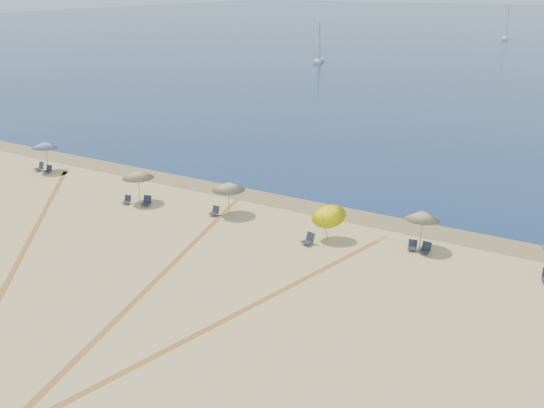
{
  "coord_description": "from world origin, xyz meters",
  "views": [
    {
      "loc": [
        18.44,
        -11.63,
        14.9
      ],
      "look_at": [
        0.0,
        20.0,
        1.3
      ],
      "focal_mm": 39.9,
      "sensor_mm": 36.0,
      "label": 1
    }
  ],
  "objects_px": {
    "chair_4": "(215,211)",
    "sailboat_3": "(319,51)",
    "umbrella_0": "(45,145)",
    "chair_0": "(40,167)",
    "umbrella_1": "(138,174)",
    "chair_1": "(48,169)",
    "chair_6": "(412,246)",
    "umbrella_2": "(228,186)",
    "chair_7": "(426,248)",
    "chair_5": "(309,239)",
    "chair_2": "(127,200)",
    "umbrella_4": "(422,215)",
    "sailboat_1": "(506,30)",
    "chair_3": "(147,201)",
    "umbrella_3": "(328,213)"
  },
  "relations": [
    {
      "from": "chair_4",
      "to": "sailboat_3",
      "type": "xyz_separation_m",
      "value": [
        -29.37,
        76.07,
        1.97
      ]
    },
    {
      "from": "umbrella_0",
      "to": "chair_0",
      "type": "relative_size",
      "value": 3.24
    },
    {
      "from": "umbrella_1",
      "to": "chair_1",
      "type": "relative_size",
      "value": 3.48
    },
    {
      "from": "umbrella_1",
      "to": "chair_6",
      "type": "bearing_deg",
      "value": 5.21
    },
    {
      "from": "umbrella_2",
      "to": "chair_7",
      "type": "bearing_deg",
      "value": 2.26
    },
    {
      "from": "chair_0",
      "to": "chair_5",
      "type": "relative_size",
      "value": 0.98
    },
    {
      "from": "chair_2",
      "to": "chair_5",
      "type": "xyz_separation_m",
      "value": [
        14.31,
        0.23,
        0.05
      ]
    },
    {
      "from": "sailboat_3",
      "to": "chair_1",
      "type": "bearing_deg",
      "value": -97.61
    },
    {
      "from": "umbrella_0",
      "to": "chair_5",
      "type": "distance_m",
      "value": 25.7
    },
    {
      "from": "umbrella_2",
      "to": "chair_0",
      "type": "xyz_separation_m",
      "value": [
        -19.15,
        0.27,
        -1.66
      ]
    },
    {
      "from": "umbrella_4",
      "to": "sailboat_3",
      "type": "relative_size",
      "value": 0.33
    },
    {
      "from": "umbrella_1",
      "to": "umbrella_2",
      "type": "height_order",
      "value": "umbrella_1"
    },
    {
      "from": "umbrella_1",
      "to": "chair_1",
      "type": "height_order",
      "value": "umbrella_1"
    },
    {
      "from": "sailboat_1",
      "to": "sailboat_3",
      "type": "xyz_separation_m",
      "value": [
        -21.99,
        -67.5,
        -0.31
      ]
    },
    {
      "from": "sailboat_1",
      "to": "sailboat_3",
      "type": "distance_m",
      "value": 70.99
    },
    {
      "from": "umbrella_0",
      "to": "sailboat_3",
      "type": "bearing_deg",
      "value": 98.73
    },
    {
      "from": "umbrella_0",
      "to": "chair_2",
      "type": "distance_m",
      "value": 11.67
    },
    {
      "from": "chair_0",
      "to": "chair_5",
      "type": "distance_m",
      "value": 26.2
    },
    {
      "from": "umbrella_4",
      "to": "chair_4",
      "type": "height_order",
      "value": "umbrella_4"
    },
    {
      "from": "umbrella_0",
      "to": "chair_3",
      "type": "height_order",
      "value": "umbrella_0"
    },
    {
      "from": "umbrella_4",
      "to": "chair_5",
      "type": "height_order",
      "value": "umbrella_4"
    },
    {
      "from": "umbrella_3",
      "to": "sailboat_3",
      "type": "distance_m",
      "value": 84.73
    },
    {
      "from": "chair_4",
      "to": "chair_5",
      "type": "bearing_deg",
      "value": -5.4
    },
    {
      "from": "chair_1",
      "to": "chair_2",
      "type": "relative_size",
      "value": 1.02
    },
    {
      "from": "chair_0",
      "to": "chair_4",
      "type": "bearing_deg",
      "value": 7.48
    },
    {
      "from": "chair_0",
      "to": "sailboat_3",
      "type": "bearing_deg",
      "value": 108.82
    },
    {
      "from": "chair_5",
      "to": "sailboat_3",
      "type": "bearing_deg",
      "value": 131.72
    },
    {
      "from": "chair_1",
      "to": "chair_5",
      "type": "xyz_separation_m",
      "value": [
        25.05,
        -2.01,
        0.03
      ]
    },
    {
      "from": "umbrella_2",
      "to": "chair_4",
      "type": "height_order",
      "value": "umbrella_2"
    },
    {
      "from": "umbrella_3",
      "to": "umbrella_4",
      "type": "bearing_deg",
      "value": 17.28
    },
    {
      "from": "chair_5",
      "to": "chair_4",
      "type": "bearing_deg",
      "value": -171.75
    },
    {
      "from": "umbrella_4",
      "to": "sailboat_3",
      "type": "xyz_separation_m",
      "value": [
        -42.93,
        74.26,
        0.18
      ]
    },
    {
      "from": "umbrella_0",
      "to": "chair_5",
      "type": "height_order",
      "value": "umbrella_0"
    },
    {
      "from": "chair_4",
      "to": "chair_5",
      "type": "xyz_separation_m",
      "value": [
        7.63,
        -1.05,
        0.03
      ]
    },
    {
      "from": "sailboat_1",
      "to": "chair_7",
      "type": "bearing_deg",
      "value": -88.95
    },
    {
      "from": "umbrella_0",
      "to": "sailboat_1",
      "type": "distance_m",
      "value": 142.66
    },
    {
      "from": "umbrella_3",
      "to": "chair_5",
      "type": "height_order",
      "value": "umbrella_3"
    },
    {
      "from": "chair_0",
      "to": "chair_1",
      "type": "xyz_separation_m",
      "value": [
        1.07,
        -0.04,
        -0.04
      ]
    },
    {
      "from": "umbrella_1",
      "to": "chair_1",
      "type": "distance_m",
      "value": 11.47
    },
    {
      "from": "chair_0",
      "to": "chair_3",
      "type": "relative_size",
      "value": 0.98
    },
    {
      "from": "sailboat_1",
      "to": "chair_1",
      "type": "bearing_deg",
      "value": -101.55
    },
    {
      "from": "umbrella_3",
      "to": "chair_7",
      "type": "bearing_deg",
      "value": 10.72
    },
    {
      "from": "chair_7",
      "to": "chair_5",
      "type": "bearing_deg",
      "value": -153.69
    },
    {
      "from": "umbrella_1",
      "to": "sailboat_1",
      "type": "bearing_deg",
      "value": 90.48
    },
    {
      "from": "chair_4",
      "to": "chair_1",
      "type": "bearing_deg",
      "value": 179.27
    },
    {
      "from": "chair_6",
      "to": "sailboat_3",
      "type": "xyz_separation_m",
      "value": [
        -42.66,
        74.81,
        1.98
      ]
    },
    {
      "from": "chair_2",
      "to": "sailboat_1",
      "type": "distance_m",
      "value": 144.87
    },
    {
      "from": "umbrella_2",
      "to": "umbrella_3",
      "type": "relative_size",
      "value": 0.95
    },
    {
      "from": "chair_5",
      "to": "chair_3",
      "type": "bearing_deg",
      "value": -164.65
    },
    {
      "from": "chair_3",
      "to": "sailboat_1",
      "type": "bearing_deg",
      "value": 75.67
    }
  ]
}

